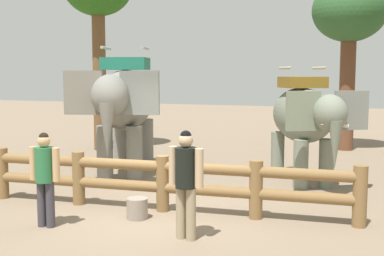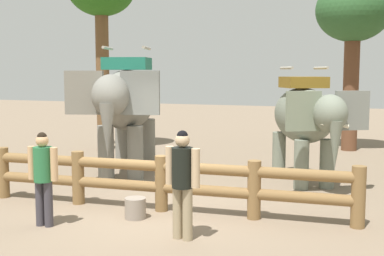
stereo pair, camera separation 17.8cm
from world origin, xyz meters
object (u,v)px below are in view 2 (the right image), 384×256
object	(u,v)px
elephant_center	(306,118)
tree_back_center	(353,16)
tourist_woman_in_black	(43,172)
elephant_near_left	(126,103)
log_fence	(161,179)
feed_bucket	(135,208)
tourist_man_in_blue	(182,177)

from	to	relation	value
elephant_center	tree_back_center	size ratio (longest dim) A/B	0.56
tourist_woman_in_black	elephant_near_left	bearing A→B (deg)	99.85
tourist_woman_in_black	tree_back_center	bearing A→B (deg)	67.53
log_fence	tourist_woman_in_black	bearing A→B (deg)	-133.47
tree_back_center	feed_bucket	world-z (taller)	tree_back_center
elephant_near_left	tree_back_center	bearing A→B (deg)	50.16
elephant_near_left	log_fence	bearing A→B (deg)	-51.73
log_fence	tourist_woman_in_black	xyz separation A→B (m)	(-1.48, -1.56, 0.32)
elephant_near_left	tourist_woman_in_black	world-z (taller)	elephant_near_left
log_fence	elephant_near_left	size ratio (longest dim) A/B	1.87
elephant_center	feed_bucket	xyz separation A→B (m)	(-2.43, -3.95, -1.35)
elephant_center	tourist_man_in_blue	world-z (taller)	elephant_center
tourist_man_in_blue	tree_back_center	world-z (taller)	tree_back_center
elephant_near_left	feed_bucket	bearing A→B (deg)	-59.88
tourist_man_in_blue	feed_bucket	size ratio (longest dim) A/B	4.52
tourist_woman_in_black	feed_bucket	distance (m)	1.73
log_fence	feed_bucket	distance (m)	0.78
tourist_woman_in_black	tree_back_center	size ratio (longest dim) A/B	0.28
elephant_center	tourist_woman_in_black	world-z (taller)	elephant_center
log_fence	elephant_center	size ratio (longest dim) A/B	2.29
elephant_center	feed_bucket	world-z (taller)	elephant_center
feed_bucket	elephant_center	bearing A→B (deg)	58.33
log_fence	elephant_center	xyz separation A→B (m)	(2.20, 3.33, 0.93)
elephant_near_left	elephant_center	bearing A→B (deg)	6.37
log_fence	tree_back_center	bearing A→B (deg)	72.21
feed_bucket	tourist_woman_in_black	bearing A→B (deg)	-142.76
tourist_woman_in_black	tree_back_center	world-z (taller)	tree_back_center
log_fence	tourist_man_in_blue	distance (m)	1.72
elephant_center	elephant_near_left	bearing A→B (deg)	-173.63
log_fence	tourist_man_in_blue	bearing A→B (deg)	-54.64
tourist_man_in_blue	feed_bucket	xyz separation A→B (m)	(-1.20, 0.75, -0.81)
elephant_near_left	tourist_man_in_blue	bearing A→B (deg)	-52.65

